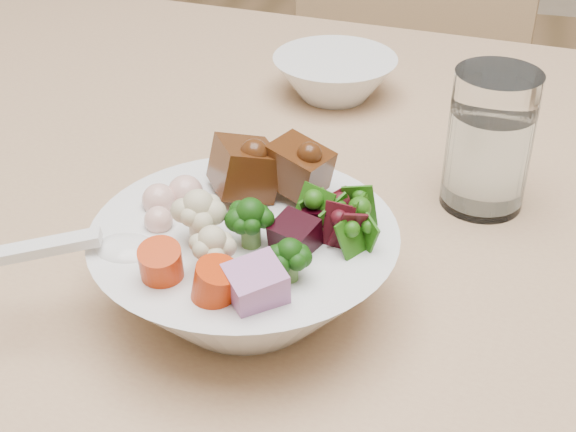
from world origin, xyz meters
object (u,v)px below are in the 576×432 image
Objects in this scene: dining_table at (521,349)px; side_bowl at (335,77)px; water_glass at (489,146)px; food_bowl at (248,261)px; chair_far at (383,165)px.

dining_table is 13.33× the size of side_bowl.
water_glass is 0.25m from side_bowl.
dining_table is 0.25m from food_bowl.
chair_far is 0.71m from water_glass.
food_bowl is at bearing -82.59° from chair_far.
water_glass is at bearing -47.17° from side_bowl.
side_bowl is at bearing -84.30° from chair_far.
food_bowl is (-0.20, -0.09, 0.12)m from dining_table.
dining_table is 2.04× the size of chair_far.
dining_table is at bearing -51.09° from side_bowl.
chair_far is 0.84m from food_bowl.
food_bowl is 1.60× the size of side_bowl.
dining_table is 8.35× the size of food_bowl.
food_bowl reaches higher than chair_far.
water_glass is at bearing 124.04° from dining_table.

